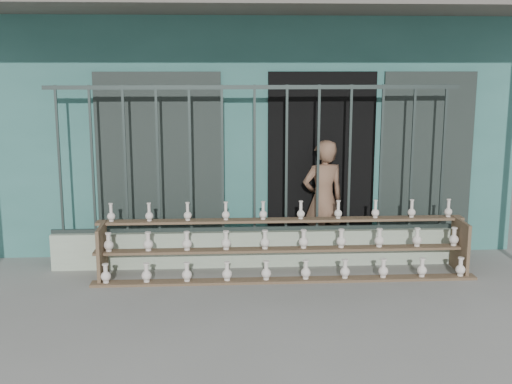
{
  "coord_description": "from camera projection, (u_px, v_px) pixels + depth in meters",
  "views": [
    {
      "loc": [
        -0.44,
        -6.45,
        2.48
      ],
      "look_at": [
        0.0,
        1.0,
        1.0
      ],
      "focal_mm": 45.0,
      "sensor_mm": 36.0,
      "label": 1
    }
  ],
  "objects": [
    {
      "name": "workshop_building",
      "position": [
        245.0,
        118.0,
        10.65
      ],
      "size": [
        7.4,
        6.6,
        3.21
      ],
      "color": "#316760",
      "rests_on": "ground"
    },
    {
      "name": "ground",
      "position": [
        262.0,
        302.0,
        6.82
      ],
      "size": [
        60.0,
        60.0,
        0.0
      ],
      "primitive_type": "plane",
      "color": "slate"
    },
    {
      "name": "security_fence",
      "position": [
        255.0,
        159.0,
        7.83
      ],
      "size": [
        5.0,
        0.04,
        1.8
      ],
      "color": "#283330",
      "rests_on": "parapet_wall"
    },
    {
      "name": "elderly_woman",
      "position": [
        323.0,
        200.0,
        8.24
      ],
      "size": [
        0.65,
        0.51,
        1.55
      ],
      "primitive_type": "imported",
      "rotation": [
        0.0,
        0.0,
        3.41
      ],
      "color": "brown",
      "rests_on": "ground"
    },
    {
      "name": "parapet_wall",
      "position": [
        255.0,
        248.0,
        8.05
      ],
      "size": [
        5.0,
        0.2,
        0.45
      ],
      "primitive_type": "cube",
      "color": "#A1B198",
      "rests_on": "ground"
    },
    {
      "name": "shelf_rack",
      "position": [
        284.0,
        246.0,
        7.64
      ],
      "size": [
        4.5,
        0.68,
        0.85
      ],
      "color": "brown",
      "rests_on": "ground"
    }
  ]
}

